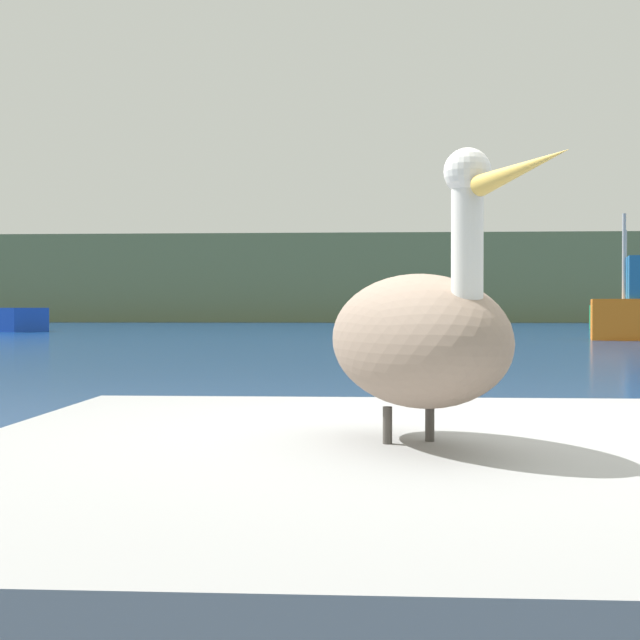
# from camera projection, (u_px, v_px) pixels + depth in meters

# --- Properties ---
(ground_plane) EXTENTS (260.00, 260.00, 0.00)m
(ground_plane) POSITION_uv_depth(u_px,v_px,m) (510.00, 594.00, 3.30)
(ground_plane) COLOR navy
(hillside_backdrop) EXTENTS (140.00, 16.87, 6.42)m
(hillside_backdrop) POSITION_uv_depth(u_px,v_px,m) (380.00, 281.00, 72.59)
(hillside_backdrop) COLOR #6B7A51
(hillside_backdrop) RESTS_ON ground
(pier_dock) EXTENTS (2.92, 2.99, 0.62)m
(pier_dock) POSITION_uv_depth(u_px,v_px,m) (415.00, 543.00, 2.83)
(pier_dock) COLOR #969696
(pier_dock) RESTS_ON ground
(pelican) EXTENTS (0.76, 1.23, 0.88)m
(pelican) POSITION_uv_depth(u_px,v_px,m) (418.00, 336.00, 2.81)
(pelican) COLOR gray
(pelican) RESTS_ON pier_dock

